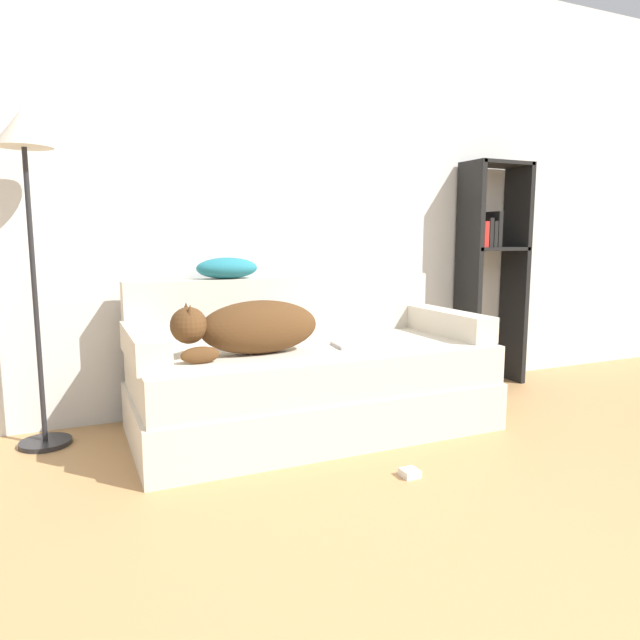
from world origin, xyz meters
The scene contains 11 objects.
wall_back centered at (0.00, 2.87, 1.35)m, with size 7.26×0.06×2.70m.
couch centered at (0.01, 2.30, 0.22)m, with size 1.88×0.90×0.46m.
couch_backrest centered at (0.01, 2.68, 0.63)m, with size 1.84×0.15×0.34m.
couch_arm_left centered at (-0.86, 2.29, 0.53)m, with size 0.15×0.71×0.14m.
couch_arm_right centered at (0.87, 2.29, 0.53)m, with size 0.15×0.71×0.14m.
dog centered at (-0.37, 2.21, 0.59)m, with size 0.73×0.26×0.27m.
laptop centered at (0.25, 2.19, 0.47)m, with size 0.32×0.23×0.02m.
throw_pillow centered at (-0.35, 2.68, 0.86)m, with size 0.34×0.19×0.12m.
bookshelf centered at (1.52, 2.69, 0.87)m, with size 0.45×0.26×1.53m.
floor_lamp centered at (-1.31, 2.61, 1.32)m, with size 0.26×0.26×1.61m.
power_adapter centered at (0.14, 1.55, 0.02)m, with size 0.07×0.07×0.03m.
Camera 1 is at (-1.18, -0.43, 1.03)m, focal length 32.00 mm.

